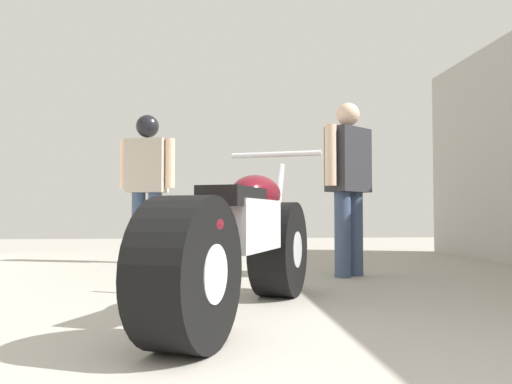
% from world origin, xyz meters
% --- Properties ---
extents(ground_plane, '(15.58, 15.58, 0.00)m').
position_xyz_m(ground_plane, '(0.00, 3.17, 0.00)').
color(ground_plane, '#9E998E').
extents(motorcycle_maroon_cruiser, '(1.09, 2.07, 1.00)m').
position_xyz_m(motorcycle_maroon_cruiser, '(0.03, 2.06, 0.41)').
color(motorcycle_maroon_cruiser, black).
rests_on(motorcycle_maroon_cruiser, ground_plane).
extents(mechanic_in_blue, '(0.56, 0.48, 1.59)m').
position_xyz_m(mechanic_in_blue, '(1.12, 3.82, 0.90)').
color(mechanic_in_blue, '#384766').
rests_on(mechanic_in_blue, ground_plane).
extents(mechanic_with_helmet, '(0.68, 0.36, 1.73)m').
position_xyz_m(mechanic_with_helmet, '(-0.89, 5.28, 1.04)').
color(mechanic_with_helmet, '#384766').
rests_on(mechanic_with_helmet, ground_plane).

